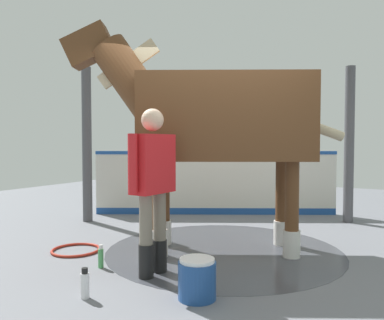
# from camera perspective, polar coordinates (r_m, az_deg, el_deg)

# --- Properties ---
(ground_plane) EXTENTS (16.00, 16.00, 0.02)m
(ground_plane) POSITION_cam_1_polar(r_m,az_deg,el_deg) (4.83, 5.29, -13.64)
(ground_plane) COLOR slate
(wet_patch) EXTENTS (2.91, 2.91, 0.00)m
(wet_patch) POSITION_cam_1_polar(r_m,az_deg,el_deg) (4.92, 4.73, -13.19)
(wet_patch) COLOR #42444C
(wet_patch) RESTS_ON ground
(barrier_wall) EXTENTS (2.18, 3.99, 1.19)m
(barrier_wall) POSITION_cam_1_polar(r_m,az_deg,el_deg) (7.20, 3.50, -3.73)
(barrier_wall) COLOR silver
(barrier_wall) RESTS_ON ground
(roof_post_near) EXTENTS (0.16, 0.16, 2.61)m
(roof_post_near) POSITION_cam_1_polar(r_m,az_deg,el_deg) (6.74, -15.35, 2.20)
(roof_post_near) COLOR #4C4C51
(roof_post_near) RESTS_ON ground
(roof_post_far) EXTENTS (0.16, 0.16, 2.61)m
(roof_post_far) POSITION_cam_1_polar(r_m,az_deg,el_deg) (6.94, 22.33, 2.11)
(roof_post_far) COLOR #4C4C51
(roof_post_far) RESTS_ON ground
(horse) EXTENTS (1.98, 3.13, 2.80)m
(horse) POSITION_cam_1_polar(r_m,az_deg,el_deg) (4.74, 3.29, 5.89)
(horse) COLOR brown
(horse) RESTS_ON ground
(handler) EXTENTS (0.67, 0.25, 1.68)m
(handler) POSITION_cam_1_polar(r_m,az_deg,el_deg) (3.87, -5.86, -2.90)
(handler) COLOR black
(handler) RESTS_ON ground
(wash_bucket) EXTENTS (0.33, 0.33, 0.35)m
(wash_bucket) POSITION_cam_1_polar(r_m,az_deg,el_deg) (3.43, 0.76, -17.25)
(wash_bucket) COLOR #1E478C
(wash_bucket) RESTS_ON ground
(bottle_shampoo) EXTENTS (0.08, 0.08, 0.26)m
(bottle_shampoo) POSITION_cam_1_polar(r_m,az_deg,el_deg) (3.58, -15.64, -17.37)
(bottle_shampoo) COLOR white
(bottle_shampoo) RESTS_ON ground
(bottle_spray) EXTENTS (0.06, 0.06, 0.25)m
(bottle_spray) POSITION_cam_1_polar(r_m,az_deg,el_deg) (4.34, -13.40, -13.88)
(bottle_spray) COLOR #4CA559
(bottle_spray) RESTS_ON ground
(hose_coil) EXTENTS (0.59, 0.59, 0.03)m
(hose_coil) POSITION_cam_1_polar(r_m,az_deg,el_deg) (5.06, -16.89, -12.66)
(hose_coil) COLOR #B72D1E
(hose_coil) RESTS_ON ground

